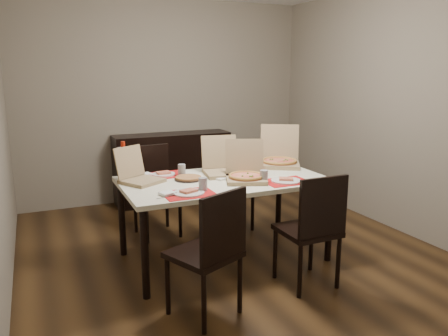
{
  "coord_description": "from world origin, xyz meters",
  "views": [
    {
      "loc": [
        -1.64,
        -3.6,
        1.69
      ],
      "look_at": [
        -0.12,
        -0.15,
        0.85
      ],
      "focal_mm": 35.0,
      "sensor_mm": 36.0,
      "label": 1
    }
  ],
  "objects_px": {
    "chair_near_left": "(211,249)",
    "soda_bottle": "(124,163)",
    "chair_far_right": "(230,180)",
    "dip_bowl": "(222,172)",
    "pizza_box_center": "(246,174)",
    "dining_table": "(224,186)",
    "chair_far_left": "(154,186)",
    "chair_near_right": "(313,226)",
    "sideboard": "(173,168)"
  },
  "relations": [
    {
      "from": "chair_far_left",
      "to": "chair_near_right",
      "type": "bearing_deg",
      "value": -63.97
    },
    {
      "from": "dining_table",
      "to": "dip_bowl",
      "type": "xyz_separation_m",
      "value": [
        0.07,
        0.2,
        0.08
      ]
    },
    {
      "from": "sideboard",
      "to": "chair_near_right",
      "type": "xyz_separation_m",
      "value": [
        0.29,
        -2.72,
        0.06
      ]
    },
    {
      "from": "chair_far_left",
      "to": "pizza_box_center",
      "type": "bearing_deg",
      "value": -60.69
    },
    {
      "from": "dining_table",
      "to": "chair_near_left",
      "type": "height_order",
      "value": "chair_near_left"
    },
    {
      "from": "pizza_box_center",
      "to": "soda_bottle",
      "type": "relative_size",
      "value": 1.41
    },
    {
      "from": "chair_near_right",
      "to": "chair_far_right",
      "type": "height_order",
      "value": "same"
    },
    {
      "from": "chair_near_right",
      "to": "chair_far_right",
      "type": "relative_size",
      "value": 1.0
    },
    {
      "from": "chair_near_left",
      "to": "dip_bowl",
      "type": "relative_size",
      "value": 7.9
    },
    {
      "from": "soda_bottle",
      "to": "dining_table",
      "type": "bearing_deg",
      "value": -23.44
    },
    {
      "from": "pizza_box_center",
      "to": "chair_near_left",
      "type": "bearing_deg",
      "value": -130.24
    },
    {
      "from": "chair_near_left",
      "to": "pizza_box_center",
      "type": "distance_m",
      "value": 1.03
    },
    {
      "from": "dip_bowl",
      "to": "soda_bottle",
      "type": "xyz_separation_m",
      "value": [
        -0.88,
        0.15,
        0.13
      ]
    },
    {
      "from": "sideboard",
      "to": "chair_far_left",
      "type": "xyz_separation_m",
      "value": [
        -0.53,
        -1.05,
        0.06
      ]
    },
    {
      "from": "chair_far_left",
      "to": "dip_bowl",
      "type": "height_order",
      "value": "chair_far_left"
    },
    {
      "from": "sideboard",
      "to": "dining_table",
      "type": "height_order",
      "value": "sideboard"
    },
    {
      "from": "dip_bowl",
      "to": "chair_far_right",
      "type": "bearing_deg",
      "value": 58.9
    },
    {
      "from": "chair_near_right",
      "to": "chair_near_left",
      "type": "bearing_deg",
      "value": -174.41
    },
    {
      "from": "chair_near_left",
      "to": "soda_bottle",
      "type": "distance_m",
      "value": 1.33
    },
    {
      "from": "chair_near_left",
      "to": "pizza_box_center",
      "type": "height_order",
      "value": "pizza_box_center"
    },
    {
      "from": "chair_far_right",
      "to": "soda_bottle",
      "type": "relative_size",
      "value": 2.75
    },
    {
      "from": "sideboard",
      "to": "dining_table",
      "type": "xyz_separation_m",
      "value": [
        -0.12,
        -1.93,
        0.23
      ]
    },
    {
      "from": "chair_near_left",
      "to": "chair_far_right",
      "type": "bearing_deg",
      "value": 61.43
    },
    {
      "from": "dip_bowl",
      "to": "soda_bottle",
      "type": "relative_size",
      "value": 0.35
    },
    {
      "from": "chair_near_left",
      "to": "chair_far_left",
      "type": "height_order",
      "value": "same"
    },
    {
      "from": "chair_near_left",
      "to": "dip_bowl",
      "type": "height_order",
      "value": "chair_near_left"
    },
    {
      "from": "chair_near_left",
      "to": "soda_bottle",
      "type": "height_order",
      "value": "soda_bottle"
    },
    {
      "from": "chair_near_right",
      "to": "dip_bowl",
      "type": "relative_size",
      "value": 7.9
    },
    {
      "from": "soda_bottle",
      "to": "chair_near_left",
      "type": "bearing_deg",
      "value": -75.16
    },
    {
      "from": "dip_bowl",
      "to": "soda_bottle",
      "type": "distance_m",
      "value": 0.9
    },
    {
      "from": "chair_far_right",
      "to": "pizza_box_center",
      "type": "relative_size",
      "value": 1.95
    },
    {
      "from": "chair_far_right",
      "to": "dip_bowl",
      "type": "relative_size",
      "value": 7.9
    },
    {
      "from": "pizza_box_center",
      "to": "soda_bottle",
      "type": "bearing_deg",
      "value": 153.7
    },
    {
      "from": "dining_table",
      "to": "soda_bottle",
      "type": "relative_size",
      "value": 5.31
    },
    {
      "from": "dining_table",
      "to": "chair_far_left",
      "type": "height_order",
      "value": "chair_far_left"
    },
    {
      "from": "chair_near_left",
      "to": "chair_far_right",
      "type": "xyz_separation_m",
      "value": [
        0.92,
        1.68,
        0.0
      ]
    },
    {
      "from": "pizza_box_center",
      "to": "dip_bowl",
      "type": "xyz_separation_m",
      "value": [
        -0.09,
        0.33,
        -0.04
      ]
    },
    {
      "from": "dining_table",
      "to": "soda_bottle",
      "type": "height_order",
      "value": "soda_bottle"
    },
    {
      "from": "sideboard",
      "to": "soda_bottle",
      "type": "xyz_separation_m",
      "value": [
        -0.93,
        -1.58,
        0.44
      ]
    },
    {
      "from": "pizza_box_center",
      "to": "sideboard",
      "type": "bearing_deg",
      "value": 91.04
    },
    {
      "from": "chair_far_left",
      "to": "pizza_box_center",
      "type": "height_order",
      "value": "pizza_box_center"
    },
    {
      "from": "chair_far_right",
      "to": "soda_bottle",
      "type": "height_order",
      "value": "soda_bottle"
    },
    {
      "from": "pizza_box_center",
      "to": "dip_bowl",
      "type": "height_order",
      "value": "pizza_box_center"
    },
    {
      "from": "dining_table",
      "to": "chair_near_right",
      "type": "height_order",
      "value": "chair_near_right"
    },
    {
      "from": "dip_bowl",
      "to": "soda_bottle",
      "type": "bearing_deg",
      "value": 170.26
    },
    {
      "from": "dining_table",
      "to": "chair_far_left",
      "type": "xyz_separation_m",
      "value": [
        -0.41,
        0.88,
        -0.17
      ]
    },
    {
      "from": "dining_table",
      "to": "chair_far_right",
      "type": "height_order",
      "value": "chair_far_right"
    },
    {
      "from": "sideboard",
      "to": "chair_near_right",
      "type": "distance_m",
      "value": 2.74
    },
    {
      "from": "chair_near_left",
      "to": "pizza_box_center",
      "type": "relative_size",
      "value": 1.95
    },
    {
      "from": "chair_far_left",
      "to": "sideboard",
      "type": "bearing_deg",
      "value": 63.25
    }
  ]
}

